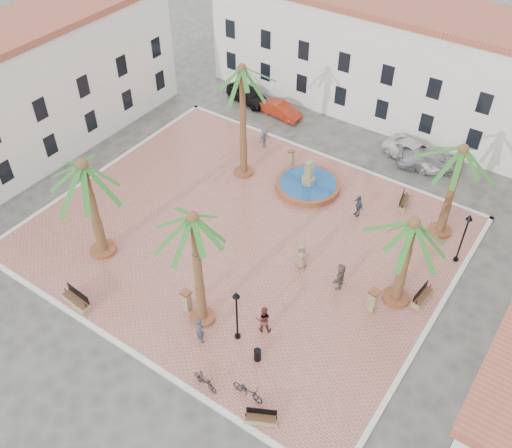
# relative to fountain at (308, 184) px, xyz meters

# --- Properties ---
(ground) EXTENTS (120.00, 120.00, 0.00)m
(ground) POSITION_rel_fountain_xyz_m (-0.92, -6.73, -0.48)
(ground) COLOR #56544F
(ground) RESTS_ON ground
(plaza) EXTENTS (26.00, 22.00, 0.15)m
(plaza) POSITION_rel_fountain_xyz_m (-0.92, -6.73, -0.40)
(plaza) COLOR #BC6C5E
(plaza) RESTS_ON ground
(kerb_n) EXTENTS (26.30, 0.30, 0.16)m
(kerb_n) POSITION_rel_fountain_xyz_m (-0.92, 4.27, -0.40)
(kerb_n) COLOR silver
(kerb_n) RESTS_ON ground
(kerb_s) EXTENTS (26.30, 0.30, 0.16)m
(kerb_s) POSITION_rel_fountain_xyz_m (-0.92, -17.73, -0.40)
(kerb_s) COLOR silver
(kerb_s) RESTS_ON ground
(kerb_e) EXTENTS (0.30, 22.30, 0.16)m
(kerb_e) POSITION_rel_fountain_xyz_m (12.08, -6.73, -0.40)
(kerb_e) COLOR silver
(kerb_e) RESTS_ON ground
(kerb_w) EXTENTS (0.30, 22.30, 0.16)m
(kerb_w) POSITION_rel_fountain_xyz_m (-13.92, -6.73, -0.40)
(kerb_w) COLOR silver
(kerb_w) RESTS_ON ground
(building_north) EXTENTS (30.40, 7.40, 9.50)m
(building_north) POSITION_rel_fountain_xyz_m (-0.92, 13.27, 4.29)
(building_north) COLOR white
(building_north) RESTS_ON ground
(building_west) EXTENTS (6.40, 24.40, 10.00)m
(building_west) POSITION_rel_fountain_xyz_m (-19.92, -6.73, 4.54)
(building_west) COLOR white
(building_west) RESTS_ON ground
(fountain) EXTENTS (4.69, 4.69, 2.42)m
(fountain) POSITION_rel_fountain_xyz_m (0.00, 0.00, 0.00)
(fountain) COLOR #9E5130
(fountain) RESTS_ON plaza
(palm_nw) EXTENTS (4.67, 4.67, 8.82)m
(palm_nw) POSITION_rel_fountain_xyz_m (-4.87, -1.17, 7.31)
(palm_nw) COLOR #9E5130
(palm_nw) RESTS_ON plaza
(palm_sw) EXTENTS (5.44, 5.44, 7.21)m
(palm_sw) POSITION_rel_fountain_xyz_m (-7.43, -13.07, 5.64)
(palm_sw) COLOR #9E5130
(palm_sw) RESTS_ON plaza
(palm_s) EXTENTS (4.70, 4.70, 8.00)m
(palm_s) POSITION_rel_fountain_xyz_m (1.23, -13.75, 6.53)
(palm_s) COLOR #9E5130
(palm_s) RESTS_ON plaza
(palm_e) EXTENTS (5.15, 5.15, 6.35)m
(palm_e) POSITION_rel_fountain_xyz_m (9.68, -6.14, 4.87)
(palm_e) COLOR #9E5130
(palm_e) RESTS_ON plaza
(palm_ne) EXTENTS (4.91, 4.91, 6.94)m
(palm_ne) POSITION_rel_fountain_xyz_m (9.66, 0.94, 5.48)
(palm_ne) COLOR #9E5130
(palm_ne) RESTS_ON plaza
(bench_s) EXTENTS (2.04, 0.76, 1.05)m
(bench_s) POSITION_rel_fountain_xyz_m (-5.43, -17.10, -0.03)
(bench_s) COLOR #8F8659
(bench_s) RESTS_ON plaza
(bench_se) EXTENTS (1.64, 1.16, 0.84)m
(bench_se) POSITION_rel_fountain_xyz_m (7.55, -17.11, -0.09)
(bench_se) COLOR #8F8659
(bench_se) RESTS_ON plaza
(bench_e) EXTENTS (0.72, 1.78, 0.91)m
(bench_e) POSITION_rel_fountain_xyz_m (10.99, -5.39, -0.07)
(bench_e) COLOR #8F8659
(bench_e) RESTS_ON plaza
(bench_ne) EXTENTS (0.82, 1.71, 0.87)m
(bench_ne) POSITION_rel_fountain_xyz_m (6.53, 2.11, -0.08)
(bench_ne) COLOR #8F8659
(bench_ne) RESTS_ON plaza
(lamppost_s) EXTENTS (0.41, 0.41, 3.74)m
(lamppost_s) POSITION_rel_fountain_xyz_m (3.63, -13.67, 2.21)
(lamppost_s) COLOR black
(lamppost_s) RESTS_ON plaza
(lamppost_e) EXTENTS (0.41, 0.41, 3.80)m
(lamppost_e) POSITION_rel_fountain_xyz_m (11.48, -1.04, 2.24)
(lamppost_e) COLOR black
(lamppost_e) RESTS_ON plaza
(bollard_se) EXTENTS (0.53, 0.53, 1.47)m
(bollard_se) POSITION_rel_fountain_xyz_m (0.09, -13.71, 0.43)
(bollard_se) COLOR #8F8659
(bollard_se) RESTS_ON plaza
(bollard_n) EXTENTS (0.48, 0.48, 1.28)m
(bollard_n) POSITION_rel_fountain_xyz_m (-2.52, 1.71, 0.33)
(bollard_n) COLOR #8F8659
(bollard_n) RESTS_ON plaza
(bollard_e) EXTENTS (0.63, 0.63, 1.56)m
(bollard_e) POSITION_rel_fountain_xyz_m (8.85, -7.69, 0.48)
(bollard_e) COLOR #8F8659
(bollard_e) RESTS_ON plaza
(litter_bin) EXTENTS (0.40, 0.40, 0.78)m
(litter_bin) POSITION_rel_fountain_xyz_m (5.37, -14.25, 0.06)
(litter_bin) COLOR black
(litter_bin) RESTS_ON plaza
(cyclist_a) EXTENTS (0.78, 0.65, 1.82)m
(cyclist_a) POSITION_rel_fountain_xyz_m (2.10, -14.99, 0.58)
(cyclist_a) COLOR #303A49
(cyclist_a) RESTS_ON plaza
(bicycle_a) EXTENTS (1.82, 0.65, 0.95)m
(bicycle_a) POSITION_rel_fountain_xyz_m (6.22, -16.34, 0.15)
(bicycle_a) COLOR black
(bicycle_a) RESTS_ON plaza
(cyclist_b) EXTENTS (1.11, 1.03, 1.83)m
(cyclist_b) POSITION_rel_fountain_xyz_m (4.53, -12.44, 0.58)
(cyclist_b) COLOR #5D2926
(cyclist_b) RESTS_ON plaza
(bicycle_b) EXTENTS (1.71, 0.70, 0.99)m
(bicycle_b) POSITION_rel_fountain_xyz_m (4.12, -17.13, 0.17)
(bicycle_b) COLOR black
(bicycle_b) RESTS_ON plaza
(pedestrian_fountain_a) EXTENTS (1.04, 0.85, 1.82)m
(pedestrian_fountain_a) POSITION_rel_fountain_xyz_m (3.70, -7.05, 0.58)
(pedestrian_fountain_a) COLOR #8F7E5A
(pedestrian_fountain_a) RESTS_ON plaza
(pedestrian_fountain_b) EXTENTS (1.06, 0.85, 1.68)m
(pedestrian_fountain_b) POSITION_rel_fountain_xyz_m (4.34, -0.67, 0.51)
(pedestrian_fountain_b) COLOR #38495D
(pedestrian_fountain_b) RESTS_ON plaza
(pedestrian_north) EXTENTS (0.86, 1.17, 1.61)m
(pedestrian_north) POSITION_rel_fountain_xyz_m (-5.51, 2.57, 0.48)
(pedestrian_north) COLOR #494A4E
(pedestrian_north) RESTS_ON plaza
(pedestrian_east) EXTENTS (0.85, 1.73, 1.79)m
(pedestrian_east) POSITION_rel_fountain_xyz_m (6.45, -7.15, 0.56)
(pedestrian_east) COLOR #66584E
(pedestrian_east) RESTS_ON plaza
(car_black) EXTENTS (4.66, 2.60, 1.50)m
(car_black) POSITION_rel_fountain_xyz_m (-10.77, 7.76, 0.27)
(car_black) COLOR black
(car_black) RESTS_ON ground
(car_red) EXTENTS (3.90, 1.67, 1.25)m
(car_red) POSITION_rel_fountain_xyz_m (-7.07, 7.39, 0.14)
(car_red) COLOR #AD2A12
(car_red) RESTS_ON ground
(car_silver) EXTENTS (5.23, 3.67, 1.41)m
(car_silver) POSITION_rel_fountain_xyz_m (6.23, 7.50, 0.22)
(car_silver) COLOR #A09FA7
(car_silver) RESTS_ON ground
(car_white) EXTENTS (5.45, 3.32, 1.41)m
(car_white) POSITION_rel_fountain_xyz_m (4.96, 7.81, 0.23)
(car_white) COLOR white
(car_white) RESTS_ON ground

